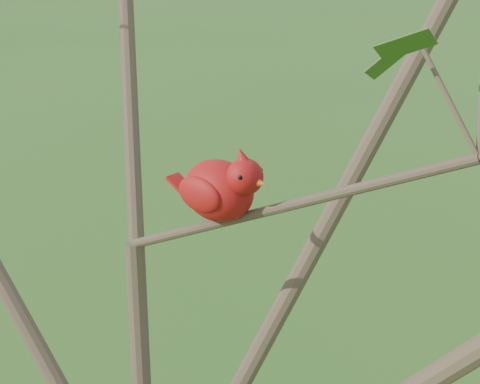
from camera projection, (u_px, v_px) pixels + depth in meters
The scene contains 2 objects.
crabapple_tree at pixel (136, 185), 1.20m from camera, with size 2.35×2.05×2.95m.
cardinal at pixel (222, 188), 1.27m from camera, with size 0.22×0.15×0.16m.
Camera 1 is at (0.55, -1.03, 2.54)m, focal length 55.00 mm.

